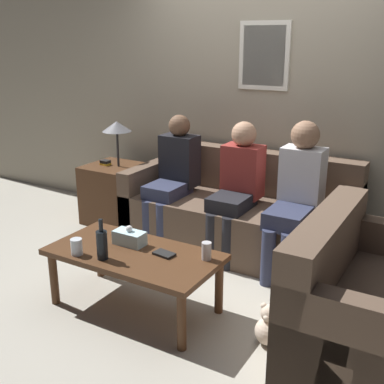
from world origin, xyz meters
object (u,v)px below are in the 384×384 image
couch_side (370,311)px  person_right (296,192)px  wine_bottle (102,244)px  drinking_glass (77,247)px  couch_main (239,215)px  person_middle (237,184)px  coffee_table (134,259)px  teddy_bear (269,327)px  person_left (173,174)px

couch_side → person_right: 1.24m
wine_bottle → drinking_glass: size_ratio=2.49×
couch_main → person_middle: size_ratio=1.73×
coffee_table → teddy_bear: coffee_table is taller
person_middle → coffee_table: bearing=-100.5°
couch_side → wine_bottle: bearing=105.5°
couch_side → coffee_table: 1.57m
couch_main → wine_bottle: (-0.29, -1.53, 0.24)m
wine_bottle → person_middle: size_ratio=0.24×
couch_side → drinking_glass: size_ratio=11.13×
person_left → person_middle: 0.66m
couch_main → person_right: person_right is taller
wine_bottle → person_middle: person_middle is taller
coffee_table → wine_bottle: 0.28m
couch_main → coffee_table: (-0.18, -1.34, 0.07)m
couch_main → person_right: 0.71m
drinking_glass → person_middle: size_ratio=0.10×
drinking_glass → person_right: person_right is taller
teddy_bear → person_middle: bearing=124.7°
drinking_glass → person_left: bearing=95.2°
person_left → person_middle: (0.66, -0.01, 0.00)m
couch_side → teddy_bear: 0.62m
wine_bottle → teddy_bear: 1.21m
couch_main → couch_side: (1.36, -1.07, 0.00)m
couch_side → wine_bottle: couch_side is taller
wine_bottle → person_right: person_right is taller
teddy_bear → drinking_glass: bearing=-166.5°
coffee_table → drinking_glass: (-0.31, -0.23, 0.11)m
teddy_bear → coffee_table: bearing=-175.4°
person_left → person_right: 1.20m
couch_side → coffee_table: size_ratio=1.05×
drinking_glass → person_right: size_ratio=0.09×
person_left → wine_bottle: bearing=-76.7°
coffee_table → teddy_bear: bearing=4.6°
person_left → teddy_bear: 1.89m
drinking_glass → person_middle: 1.52m
person_middle → couch_side: bearing=-34.9°
couch_side → teddy_bear: size_ratio=4.54×
wine_bottle → person_left: bearing=103.3°
couch_main → coffee_table: bearing=-97.7°
couch_main → couch_side: bearing=-38.2°
couch_side → person_middle: (-1.32, 0.92, 0.34)m
person_right → teddy_bear: (0.23, -1.07, -0.56)m
couch_main → person_right: bearing=-17.4°
couch_side → person_middle: bearing=55.1°
wine_bottle → person_middle: bearing=76.5°
person_right → drinking_glass: bearing=-127.7°
couch_side → person_middle: 1.65m
person_middle → person_right: 0.54m
couch_main → person_left: person_left is taller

